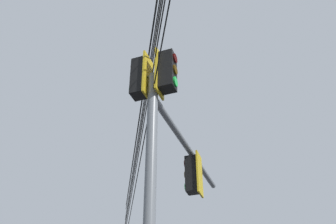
% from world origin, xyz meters
% --- Properties ---
extents(signal_mast_assembly, '(4.25, 3.14, 6.62)m').
position_xyz_m(signal_mast_assembly, '(1.31, -0.14, 4.69)').
color(signal_mast_assembly, slate).
rests_on(signal_mast_assembly, ground).
extents(overhead_wire_span, '(23.09, 2.34, 2.76)m').
position_xyz_m(overhead_wire_span, '(1.75, 0.17, 6.99)').
color(overhead_wire_span, black).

